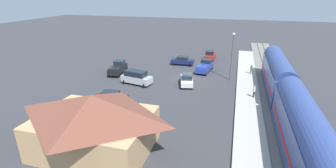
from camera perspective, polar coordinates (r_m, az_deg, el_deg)
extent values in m
plane|color=#38383D|center=(42.05, 4.29, 1.34)|extent=(200.00, 200.00, 0.00)
cube|color=slate|center=(41.74, 23.45, -0.41)|extent=(4.80, 70.00, 0.18)
cube|color=#59544C|center=(41.80, 24.45, -0.31)|extent=(0.10, 70.00, 0.12)
cube|color=#59544C|center=(41.59, 22.51, -0.12)|extent=(0.10, 70.00, 0.12)
cube|color=#B7B2A8|center=(41.31, 17.99, 0.20)|extent=(3.20, 46.00, 0.30)
cube|color=#33478C|center=(39.70, 24.10, 1.62)|extent=(2.90, 16.36, 3.70)
cube|color=red|center=(39.59, 21.96, 1.42)|extent=(0.04, 15.05, 0.36)
cylinder|color=#33478C|center=(39.22, 24.47, 4.03)|extent=(2.75, 15.71, 2.76)
cube|color=#33478C|center=(24.23, 28.91, -11.26)|extent=(2.90, 16.36, 3.70)
cube|color=red|center=(24.05, 25.35, -11.68)|extent=(0.04, 15.05, 0.36)
cylinder|color=#33478C|center=(23.42, 29.65, -7.59)|extent=(2.75, 15.71, 2.76)
cube|color=tan|center=(23.97, -16.65, -10.88)|extent=(10.13, 7.49, 3.44)
pyramid|color=brown|center=(22.69, -17.36, -4.91)|extent=(10.93, 8.29, 2.09)
cube|color=#4C3323|center=(27.08, -12.29, -8.20)|extent=(1.10, 0.08, 2.10)
cylinder|color=brown|center=(45.71, 18.81, 2.82)|extent=(0.22, 0.22, 0.85)
cylinder|color=green|center=(45.50, 18.92, 3.70)|extent=(0.36, 0.36, 0.62)
sphere|color=tan|center=(45.39, 18.98, 4.22)|extent=(0.24, 0.24, 0.24)
cylinder|color=#333338|center=(35.58, 19.36, -2.29)|extent=(0.22, 0.22, 0.85)
cylinder|color=silver|center=(35.31, 19.50, -1.19)|extent=(0.36, 0.36, 0.62)
sphere|color=tan|center=(35.16, 19.59, -0.54)|extent=(0.24, 0.24, 0.24)
cube|color=maroon|center=(33.08, -13.25, -3.39)|extent=(4.69, 2.36, 0.76)
cube|color=#19232D|center=(32.81, -13.35, -2.27)|extent=(2.34, 1.86, 0.64)
cylinder|color=black|center=(33.34, -9.97, -3.66)|extent=(0.22, 0.68, 0.68)
cylinder|color=black|center=(31.98, -10.89, -4.82)|extent=(0.22, 0.68, 0.68)
cylinder|color=black|center=(34.55, -15.32, -3.21)|extent=(0.22, 0.68, 0.68)
cylinder|color=black|center=(33.24, -16.42, -4.30)|extent=(0.22, 0.68, 0.68)
cube|color=black|center=(45.14, -11.67, 3.45)|extent=(2.61, 5.60, 0.92)
cube|color=#19232D|center=(45.81, -11.31, 4.88)|extent=(1.92, 1.93, 0.84)
cylinder|color=black|center=(47.49, -11.72, 3.73)|extent=(0.22, 0.76, 0.76)
cylinder|color=black|center=(46.92, -9.75, 3.66)|extent=(0.22, 0.76, 0.76)
cylinder|color=black|center=(43.69, -13.64, 2.07)|extent=(0.22, 0.76, 0.76)
cylinder|color=black|center=(43.07, -11.52, 1.98)|extent=(0.22, 0.76, 0.76)
cube|color=black|center=(44.13, -12.13, 3.78)|extent=(2.21, 3.18, 0.20)
cube|color=white|center=(38.81, 4.37, 0.78)|extent=(2.86, 4.81, 0.76)
cube|color=#19232D|center=(38.58, 4.40, 1.76)|extent=(2.09, 2.48, 0.64)
cylinder|color=black|center=(37.40, 5.66, -0.67)|extent=(0.22, 0.68, 0.68)
cylinder|color=black|center=(37.33, 3.21, -0.64)|extent=(0.22, 0.68, 0.68)
cylinder|color=black|center=(40.58, 5.41, 1.08)|extent=(0.22, 0.68, 0.68)
cylinder|color=black|center=(40.52, 3.15, 1.11)|extent=(0.22, 0.68, 0.68)
cube|color=red|center=(54.56, 9.84, 6.57)|extent=(2.01, 5.42, 0.92)
cube|color=#19232D|center=(53.36, 9.78, 7.23)|extent=(1.74, 1.74, 0.84)
cylinder|color=black|center=(52.53, 10.49, 5.45)|extent=(0.22, 0.76, 0.76)
cylinder|color=black|center=(52.69, 8.62, 5.61)|extent=(0.22, 0.76, 0.76)
cylinder|color=black|center=(56.69, 10.91, 6.55)|extent=(0.22, 0.76, 0.76)
cylinder|color=black|center=(56.83, 9.18, 6.70)|extent=(0.22, 0.76, 0.76)
cube|color=red|center=(55.35, 9.98, 7.36)|extent=(1.89, 2.99, 0.20)
cube|color=navy|center=(49.74, 3.39, 5.31)|extent=(4.56, 1.99, 0.76)
cube|color=#19232D|center=(49.56, 3.41, 6.09)|extent=(2.21, 1.69, 0.64)
cylinder|color=black|center=(50.33, 5.46, 4.99)|extent=(0.22, 0.68, 0.68)
cylinder|color=black|center=(48.81, 5.17, 4.50)|extent=(0.22, 0.68, 0.68)
cylinder|color=black|center=(50.92, 1.67, 5.26)|extent=(0.22, 0.68, 0.68)
cylinder|color=black|center=(49.42, 1.26, 4.78)|extent=(0.22, 0.68, 0.68)
cube|color=silver|center=(39.38, -7.31, 1.15)|extent=(5.18, 2.86, 1.00)
cube|color=#19232D|center=(39.16, -7.56, 2.48)|extent=(3.70, 2.35, 0.88)
cylinder|color=black|center=(39.25, -4.28, 0.42)|extent=(0.22, 0.68, 0.68)
cylinder|color=black|center=(37.89, -5.62, -0.38)|extent=(0.22, 0.68, 0.68)
cylinder|color=black|center=(41.25, -8.81, 1.25)|extent=(0.22, 0.68, 0.68)
cylinder|color=black|center=(39.95, -10.23, 0.51)|extent=(0.22, 0.68, 0.68)
cube|color=#283D9E|center=(45.70, 8.58, 3.87)|extent=(2.75, 5.63, 0.92)
cube|color=#19232D|center=(46.40, 9.00, 5.24)|extent=(1.97, 1.97, 0.84)
cylinder|color=black|center=(48.03, 8.30, 4.14)|extent=(0.22, 0.76, 0.76)
cylinder|color=black|center=(47.61, 10.29, 3.87)|extent=(0.22, 0.76, 0.76)
cylinder|color=black|center=(44.10, 6.68, 2.71)|extent=(0.22, 0.76, 0.76)
cylinder|color=black|center=(43.64, 8.82, 2.40)|extent=(0.22, 0.76, 0.76)
cube|color=#283D9E|center=(44.67, 8.27, 4.24)|extent=(2.29, 3.22, 0.20)
cylinder|color=#515156|center=(41.40, 14.64, 5.83)|extent=(0.16, 0.16, 7.50)
sphere|color=#EAE5C6|center=(40.61, 15.15, 11.19)|extent=(0.44, 0.44, 0.44)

